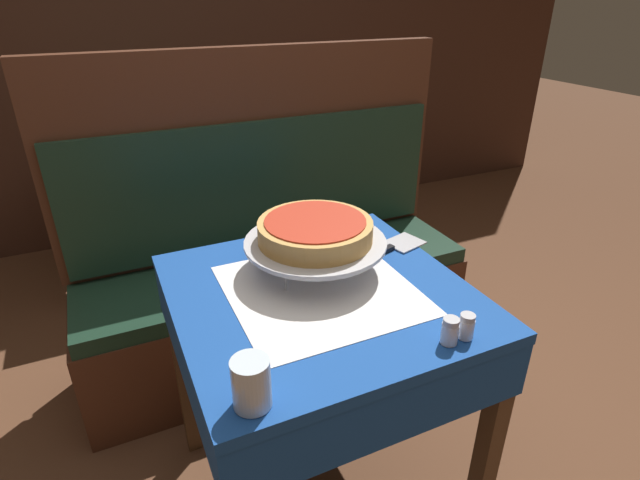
# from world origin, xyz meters

# --- Properties ---
(dining_table_front) EXTENTS (0.73, 0.73, 0.74)m
(dining_table_front) POSITION_xyz_m (0.00, 0.00, 0.63)
(dining_table_front) COLOR #194799
(dining_table_front) RESTS_ON ground_plane
(dining_table_rear) EXTENTS (0.69, 0.69, 0.75)m
(dining_table_rear) POSITION_xyz_m (-0.26, 1.69, 0.64)
(dining_table_rear) COLOR #1E6B33
(dining_table_rear) RESTS_ON ground_plane
(booth_bench) EXTENTS (1.54, 0.45, 1.24)m
(booth_bench) POSITION_xyz_m (0.11, 0.70, 0.36)
(booth_bench) COLOR #4C2819
(booth_bench) RESTS_ON ground_plane
(back_wall_panel) EXTENTS (6.00, 0.04, 2.40)m
(back_wall_panel) POSITION_xyz_m (0.00, 2.18, 1.20)
(back_wall_panel) COLOR #3D2319
(back_wall_panel) RESTS_ON ground_plane
(pizza_pan_stand) EXTENTS (0.38, 0.38, 0.09)m
(pizza_pan_stand) POSITION_xyz_m (0.03, 0.10, 0.82)
(pizza_pan_stand) COLOR #ADADB2
(pizza_pan_stand) RESTS_ON dining_table_front
(deep_dish_pizza) EXTENTS (0.30, 0.30, 0.06)m
(deep_dish_pizza) POSITION_xyz_m (0.03, 0.10, 0.86)
(deep_dish_pizza) COLOR tan
(deep_dish_pizza) RESTS_ON pizza_pan_stand
(pizza_server) EXTENTS (0.29, 0.13, 0.01)m
(pizza_server) POSITION_xyz_m (0.26, 0.11, 0.74)
(pizza_server) COLOR #BCBCC1
(pizza_server) RESTS_ON dining_table_front
(water_glass_near) EXTENTS (0.07, 0.07, 0.10)m
(water_glass_near) POSITION_xyz_m (-0.28, -0.30, 0.79)
(water_glass_near) COLOR silver
(water_glass_near) RESTS_ON dining_table_front
(salt_shaker) EXTENTS (0.04, 0.04, 0.06)m
(salt_shaker) POSITION_xyz_m (0.16, -0.31, 0.77)
(salt_shaker) COLOR silver
(salt_shaker) RESTS_ON dining_table_front
(pepper_shaker) EXTENTS (0.03, 0.03, 0.06)m
(pepper_shaker) POSITION_xyz_m (0.21, -0.31, 0.77)
(pepper_shaker) COLOR silver
(pepper_shaker) RESTS_ON dining_table_front
(condiment_caddy) EXTENTS (0.13, 0.13, 0.17)m
(condiment_caddy) POSITION_xyz_m (-0.23, 1.77, 0.79)
(condiment_caddy) COLOR black
(condiment_caddy) RESTS_ON dining_table_rear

